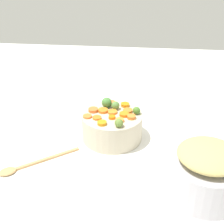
% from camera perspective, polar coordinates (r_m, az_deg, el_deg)
% --- Properties ---
extents(tabletop, '(2.40, 2.40, 0.02)m').
position_cam_1_polar(tabletop, '(1.19, 0.75, -5.92)').
color(tabletop, white).
rests_on(tabletop, ground).
extents(serving_bowl_carrots, '(0.23, 0.23, 0.10)m').
position_cam_1_polar(serving_bowl_carrots, '(1.18, -0.00, -2.60)').
color(serving_bowl_carrots, '#BBB097').
rests_on(serving_bowl_carrots, tabletop).
extents(metal_pot, '(0.22, 0.22, 0.12)m').
position_cam_1_polar(metal_pot, '(0.97, 16.74, -11.51)').
color(metal_pot, '#B3B0B9').
rests_on(metal_pot, tabletop).
extents(stuffing_mound, '(0.18, 0.18, 0.05)m').
position_cam_1_polar(stuffing_mound, '(0.92, 17.47, -7.53)').
color(stuffing_mound, tan).
rests_on(stuffing_mound, metal_pot).
extents(carrot_slice_0, '(0.04, 0.04, 0.01)m').
position_cam_1_polar(carrot_slice_0, '(1.22, 2.43, 1.35)').
color(carrot_slice_0, orange).
rests_on(carrot_slice_0, serving_bowl_carrots).
extents(carrot_slice_1, '(0.05, 0.05, 0.01)m').
position_cam_1_polar(carrot_slice_1, '(1.15, 2.24, -0.44)').
color(carrot_slice_1, orange).
rests_on(carrot_slice_1, serving_bowl_carrots).
extents(carrot_slice_2, '(0.04, 0.04, 0.01)m').
position_cam_1_polar(carrot_slice_2, '(1.15, -4.52, -0.70)').
color(carrot_slice_2, orange).
rests_on(carrot_slice_2, serving_bowl_carrots).
extents(carrot_slice_3, '(0.04, 0.04, 0.01)m').
position_cam_1_polar(carrot_slice_3, '(1.17, -1.66, 0.27)').
color(carrot_slice_3, orange).
rests_on(carrot_slice_3, serving_bowl_carrots).
extents(carrot_slice_4, '(0.05, 0.05, 0.01)m').
position_cam_1_polar(carrot_slice_4, '(1.09, -1.86, -2.04)').
color(carrot_slice_4, orange).
rests_on(carrot_slice_4, serving_bowl_carrots).
extents(carrot_slice_5, '(0.05, 0.05, 0.01)m').
position_cam_1_polar(carrot_slice_5, '(1.17, 0.07, 0.01)').
color(carrot_slice_5, orange).
rests_on(carrot_slice_5, serving_bowl_carrots).
extents(carrot_slice_6, '(0.04, 0.04, 0.01)m').
position_cam_1_polar(carrot_slice_6, '(1.11, 1.43, -1.52)').
color(carrot_slice_6, orange).
rests_on(carrot_slice_6, serving_bowl_carrots).
extents(carrot_slice_7, '(0.05, 0.05, 0.01)m').
position_cam_1_polar(carrot_slice_7, '(1.18, -3.46, 0.38)').
color(carrot_slice_7, orange).
rests_on(carrot_slice_7, serving_bowl_carrots).
extents(carrot_slice_8, '(0.04, 0.04, 0.01)m').
position_cam_1_polar(carrot_slice_8, '(1.23, -0.22, 1.71)').
color(carrot_slice_8, orange).
rests_on(carrot_slice_8, serving_bowl_carrots).
extents(carrot_slice_9, '(0.04, 0.04, 0.01)m').
position_cam_1_polar(carrot_slice_9, '(1.13, 3.58, -0.91)').
color(carrot_slice_9, orange).
rests_on(carrot_slice_9, serving_bowl_carrots).
extents(carrot_slice_10, '(0.04, 0.04, 0.01)m').
position_cam_1_polar(carrot_slice_10, '(1.17, 2.92, 0.23)').
color(carrot_slice_10, orange).
rests_on(carrot_slice_10, serving_bowl_carrots).
extents(carrot_slice_11, '(0.04, 0.04, 0.01)m').
position_cam_1_polar(carrot_slice_11, '(1.13, -2.79, -1.06)').
color(carrot_slice_11, orange).
rests_on(carrot_slice_11, serving_bowl_carrots).
extents(carrot_slice_12, '(0.03, 0.03, 0.01)m').
position_cam_1_polar(carrot_slice_12, '(1.13, -0.02, -1.06)').
color(carrot_slice_12, orange).
rests_on(carrot_slice_12, serving_bowl_carrots).
extents(brussels_sprout_0, '(0.04, 0.04, 0.04)m').
position_cam_1_polar(brussels_sprout_0, '(1.20, -0.98, 1.76)').
color(brussels_sprout_0, '#427634').
rests_on(brussels_sprout_0, serving_bowl_carrots).
extents(brussels_sprout_1, '(0.03, 0.03, 0.03)m').
position_cam_1_polar(brussels_sprout_1, '(1.08, 1.28, -2.02)').
color(brussels_sprout_1, olive).
rests_on(brussels_sprout_1, serving_bowl_carrots).
extents(brussels_sprout_2, '(0.03, 0.03, 0.03)m').
position_cam_1_polar(brussels_sprout_2, '(1.19, 0.63, 1.20)').
color(brussels_sprout_2, '#517C3B').
rests_on(brussels_sprout_2, serving_bowl_carrots).
extents(brussels_sprout_3, '(0.03, 0.03, 0.03)m').
position_cam_1_polar(brussels_sprout_3, '(1.16, 4.54, 0.28)').
color(brussels_sprout_3, '#477129').
rests_on(brussels_sprout_3, serving_bowl_carrots).
extents(wooden_spoon, '(0.19, 0.25, 0.01)m').
position_cam_1_polar(wooden_spoon, '(1.10, -15.68, -9.51)').
color(wooden_spoon, tan).
rests_on(wooden_spoon, tabletop).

